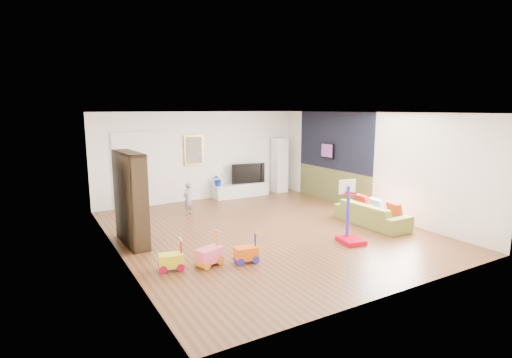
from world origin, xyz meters
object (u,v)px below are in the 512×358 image
bookshelf (131,199)px  basketball_hoop (352,212)px  media_console (241,190)px  sofa (371,214)px

bookshelf → basketball_hoop: bookshelf is taller
media_console → sofa: (1.23, -4.41, 0.06)m
bookshelf → media_console: bearing=32.1°
media_console → basketball_hoop: bearing=-91.1°
bookshelf → basketball_hoop: 4.59m
media_console → basketball_hoop: (-0.11, -5.14, 0.45)m
sofa → bookshelf: bearing=73.3°
media_console → sofa: sofa is taller
media_console → basketball_hoop: basketball_hoop is taller
sofa → basketball_hoop: bearing=117.9°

